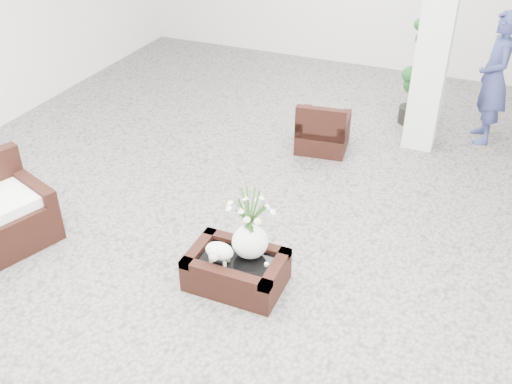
% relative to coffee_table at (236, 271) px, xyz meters
% --- Properties ---
extents(ground, '(11.00, 11.00, 0.00)m').
position_rel_coffee_table_xyz_m(ground, '(-0.09, 0.79, -0.16)').
color(ground, gray).
rests_on(ground, ground).
extents(column, '(0.40, 0.40, 3.50)m').
position_rel_coffee_table_xyz_m(column, '(1.11, 3.59, 1.59)').
color(column, white).
rests_on(column, ground).
extents(coffee_table, '(0.90, 0.60, 0.31)m').
position_rel_coffee_table_xyz_m(coffee_table, '(0.00, 0.00, 0.00)').
color(coffee_table, black).
rests_on(coffee_table, ground).
extents(sheep_figurine, '(0.28, 0.23, 0.21)m').
position_rel_coffee_table_xyz_m(sheep_figurine, '(-0.12, -0.10, 0.26)').
color(sheep_figurine, white).
rests_on(sheep_figurine, coffee_table).
extents(planter_narcissus, '(0.44, 0.44, 0.80)m').
position_rel_coffee_table_xyz_m(planter_narcissus, '(0.10, 0.10, 0.56)').
color(planter_narcissus, white).
rests_on(planter_narcissus, coffee_table).
extents(tealight, '(0.04, 0.04, 0.03)m').
position_rel_coffee_table_xyz_m(tealight, '(0.30, 0.02, 0.17)').
color(tealight, white).
rests_on(tealight, coffee_table).
extents(armchair, '(0.73, 0.71, 0.70)m').
position_rel_coffee_table_xyz_m(armchair, '(-0.07, 2.96, 0.19)').
color(armchair, black).
rests_on(armchair, ground).
extents(topiary, '(0.40, 0.40, 1.51)m').
position_rel_coffee_table_xyz_m(topiary, '(0.88, 4.22, 0.60)').
color(topiary, '#144017').
rests_on(topiary, ground).
extents(shopper, '(0.58, 0.74, 1.79)m').
position_rel_coffee_table_xyz_m(shopper, '(1.89, 4.08, 0.74)').
color(shopper, navy).
rests_on(shopper, ground).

